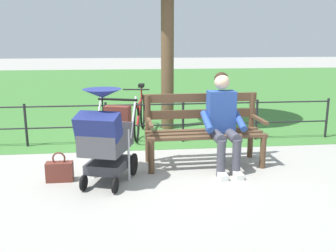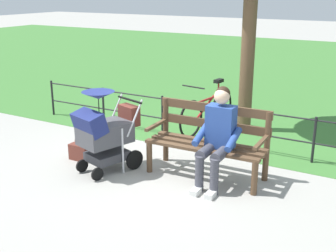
{
  "view_description": "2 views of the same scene",
  "coord_description": "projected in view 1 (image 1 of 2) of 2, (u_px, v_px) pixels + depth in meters",
  "views": [
    {
      "loc": [
        0.29,
        4.77,
        1.7
      ],
      "look_at": [
        -0.23,
        0.16,
        0.61
      ],
      "focal_mm": 39.73,
      "sensor_mm": 36.0,
      "label": 1
    },
    {
      "loc": [
        -3.0,
        4.97,
        2.47
      ],
      "look_at": [
        -0.16,
        -0.03,
        0.62
      ],
      "focal_mm": 46.6,
      "sensor_mm": 36.0,
      "label": 2
    }
  ],
  "objects": [
    {
      "name": "ground_plane",
      "position": [
        150.0,
        167.0,
        5.03
      ],
      "size": [
        60.0,
        60.0,
        0.0
      ],
      "primitive_type": "plane",
      "color": "#9E9B93"
    },
    {
      "name": "bicycle",
      "position": [
        140.0,
        114.0,
        6.73
      ],
      "size": [
        0.44,
        1.65,
        0.89
      ],
      "color": "black",
      "rests_on": "ground"
    },
    {
      "name": "park_bench",
      "position": [
        203.0,
        126.0,
        5.1
      ],
      "size": [
        1.61,
        0.64,
        0.96
      ],
      "color": "brown",
      "rests_on": "ground"
    },
    {
      "name": "stroller",
      "position": [
        106.0,
        135.0,
        4.36
      ],
      "size": [
        0.74,
        0.99,
        1.15
      ],
      "color": "black",
      "rests_on": "ground"
    },
    {
      "name": "person_on_bench",
      "position": [
        223.0,
        119.0,
        4.88
      ],
      "size": [
        0.54,
        0.74,
        1.28
      ],
      "color": "#42424C",
      "rests_on": "ground"
    },
    {
      "name": "park_fence",
      "position": [
        145.0,
        119.0,
        6.13
      ],
      "size": [
        6.4,
        0.04,
        0.7
      ],
      "color": "black",
      "rests_on": "ground"
    },
    {
      "name": "grass_lawn",
      "position": [
        135.0,
        87.0,
        13.55
      ],
      "size": [
        40.0,
        16.0,
        0.01
      ],
      "primitive_type": "cube",
      "color": "#3D7533",
      "rests_on": "ground"
    },
    {
      "name": "handbag",
      "position": [
        60.0,
        171.0,
        4.53
      ],
      "size": [
        0.32,
        0.14,
        0.37
      ],
      "color": "brown",
      "rests_on": "ground"
    }
  ]
}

